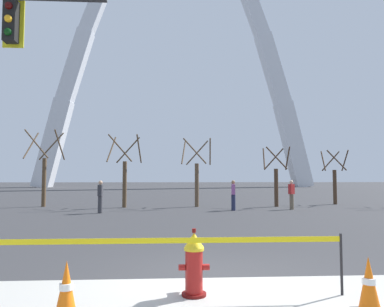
# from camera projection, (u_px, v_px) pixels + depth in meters

# --- Properties ---
(ground_plane) EXTENTS (240.00, 240.00, 0.00)m
(ground_plane) POSITION_uv_depth(u_px,v_px,m) (216.00, 278.00, 6.36)
(ground_plane) COLOR #333335
(fire_hydrant) EXTENTS (0.46, 0.48, 0.99)m
(fire_hydrant) POSITION_uv_depth(u_px,v_px,m) (194.00, 264.00, 5.44)
(fire_hydrant) COLOR #5E0F0D
(fire_hydrant) RESTS_ON ground
(caution_tape_barrier) EXTENTS (5.36, 0.04, 0.91)m
(caution_tape_barrier) POSITION_uv_depth(u_px,v_px,m) (163.00, 255.00, 5.31)
(caution_tape_barrier) COLOR #232326
(caution_tape_barrier) RESTS_ON ground
(traffic_cone_by_hydrant) EXTENTS (0.36, 0.36, 0.73)m
(traffic_cone_by_hydrant) POSITION_uv_depth(u_px,v_px,m) (369.00, 285.00, 4.73)
(traffic_cone_by_hydrant) COLOR black
(traffic_cone_by_hydrant) RESTS_ON ground
(traffic_cone_mid_sidewalk) EXTENTS (0.36, 0.36, 0.73)m
(traffic_cone_mid_sidewalk) POSITION_uv_depth(u_px,v_px,m) (66.00, 291.00, 4.49)
(traffic_cone_mid_sidewalk) COLOR black
(traffic_cone_mid_sidewalk) RESTS_ON ground
(monument_arch) EXTENTS (49.49, 2.95, 54.40)m
(monument_arch) POSITION_uv_depth(u_px,v_px,m) (176.00, 57.00, 66.51)
(monument_arch) COLOR silver
(monument_arch) RESTS_ON ground
(tree_far_left) EXTENTS (2.09, 2.10, 4.55)m
(tree_far_left) POSITION_uv_depth(u_px,v_px,m) (44.00, 173.00, 21.90)
(tree_far_left) COLOR brown
(tree_far_left) RESTS_ON ground
(tree_left_mid) EXTENTS (1.94, 1.95, 4.21)m
(tree_left_mid) POSITION_uv_depth(u_px,v_px,m) (125.00, 175.00, 21.32)
(tree_left_mid) COLOR brown
(tree_left_mid) RESTS_ON ground
(tree_center_left) EXTENTS (1.87, 1.88, 4.04)m
(tree_center_left) POSITION_uv_depth(u_px,v_px,m) (197.00, 176.00, 21.83)
(tree_center_left) COLOR brown
(tree_center_left) RESTS_ON ground
(tree_center_right) EXTENTS (1.65, 1.66, 3.55)m
(tree_center_right) POSITION_uv_depth(u_px,v_px,m) (276.00, 180.00, 21.88)
(tree_center_right) COLOR #473323
(tree_center_right) RESTS_ON ground
(tree_right_mid) EXTENTS (1.63, 1.64, 3.50)m
(tree_right_mid) POSITION_uv_depth(u_px,v_px,m) (335.00, 180.00, 23.79)
(tree_right_mid) COLOR #473323
(tree_right_mid) RESTS_ON ground
(pedestrian_walking_left) EXTENTS (0.25, 0.37, 1.59)m
(pedestrian_walking_left) POSITION_uv_depth(u_px,v_px,m) (233.00, 195.00, 19.30)
(pedestrian_walking_left) COLOR #232847
(pedestrian_walking_left) RESTS_ON ground
(pedestrian_standing_center) EXTENTS (0.39, 0.37, 1.59)m
(pedestrian_standing_center) POSITION_uv_depth(u_px,v_px,m) (292.00, 194.00, 19.91)
(pedestrian_standing_center) COLOR brown
(pedestrian_standing_center) RESTS_ON ground
(pedestrian_walking_right) EXTENTS (0.22, 0.35, 1.59)m
(pedestrian_walking_right) POSITION_uv_depth(u_px,v_px,m) (100.00, 196.00, 17.89)
(pedestrian_walking_right) COLOR #38383D
(pedestrian_walking_right) RESTS_ON ground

